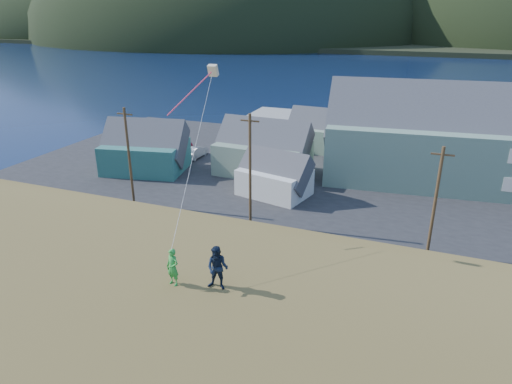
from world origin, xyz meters
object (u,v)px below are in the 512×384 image
shed_teal (145,148)px  shed_white (274,175)px  wharf (322,123)px  shed_palegreen_near (263,150)px  shed_palegreen_far (326,132)px  kite_flyer_navy (218,268)px  kite_flyer_green (173,267)px  lodge (509,142)px

shed_teal → shed_white: shed_teal is taller
wharf → shed_palegreen_near: shed_palegreen_near is taller
shed_palegreen_near → shed_white: shed_palegreen_near is taller
shed_teal → shed_palegreen_far: bearing=30.6°
shed_teal → wharf: bearing=53.3°
shed_white → kite_flyer_navy: size_ratio=4.30×
shed_palegreen_near → shed_white: (3.39, -5.89, -0.67)m
shed_white → shed_palegreen_far: bearing=99.0°
kite_flyer_green → kite_flyer_navy: kite_flyer_navy is taller
shed_palegreen_far → kite_flyer_green: size_ratio=6.52×
shed_teal → shed_palegreen_far: 23.63m
lodge → kite_flyer_green: 41.78m
shed_teal → lodge: bearing=2.2°
shed_white → wharf: bearing=107.4°
shed_palegreen_far → shed_palegreen_near: bearing=-108.1°
shed_teal → shed_palegreen_near: (12.98, 4.10, 0.11)m
shed_white → kite_flyer_navy: (6.76, -26.81, 5.94)m
shed_teal → shed_palegreen_near: shed_palegreen_near is taller
wharf → shed_teal: size_ratio=2.50×
lodge → shed_teal: lodge is taller
shed_teal → shed_white: bearing=-17.6°
wharf → kite_flyer_navy: 59.26m
wharf → kite_flyer_green: 59.38m
shed_palegreen_near → shed_white: 6.83m
shed_teal → shed_white: (16.37, -1.79, -0.57)m
shed_white → shed_palegreen_far: (1.19, 17.60, 0.41)m
lodge → kite_flyer_navy: 40.73m
lodge → shed_palegreen_far: 21.68m
shed_palegreen_near → shed_teal: bearing=-159.7°
shed_teal → shed_palegreen_far: shed_teal is taller
shed_palegreen_near → kite_flyer_green: bearing=-73.1°
lodge → shed_teal: (-38.06, -9.17, -2.26)m
shed_palegreen_near → kite_flyer_green: size_ratio=6.77×
shed_palegreen_far → kite_flyer_green: kite_flyer_green is taller
shed_palegreen_far → kite_flyer_navy: 45.09m
lodge → shed_palegreen_near: (-25.07, -5.07, -2.15)m
shed_teal → kite_flyer_navy: kite_flyer_navy is taller
shed_palegreen_far → kite_flyer_navy: kite_flyer_navy is taller
shed_palegreen_near → wharf: bearing=90.7°
shed_palegreen_far → kite_flyer_navy: (5.57, -44.41, 5.53)m
wharf → lodge: size_ratio=0.69×
lodge → shed_white: lodge is taller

